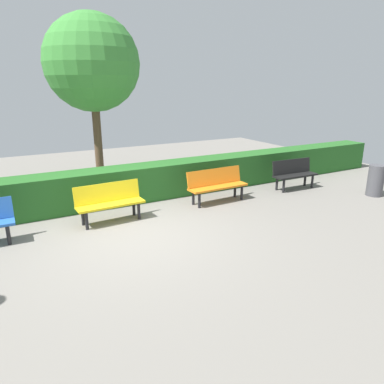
% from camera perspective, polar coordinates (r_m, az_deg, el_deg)
% --- Properties ---
extents(ground_plane, '(20.71, 20.71, 0.00)m').
position_cam_1_polar(ground_plane, '(7.51, -9.20, -6.60)').
color(ground_plane, gray).
extents(bench_black, '(1.41, 0.51, 0.86)m').
position_cam_1_polar(bench_black, '(10.88, 16.08, 3.00)').
color(bench_black, black).
rests_on(bench_black, ground_plane).
extents(bench_orange, '(1.64, 0.50, 0.86)m').
position_cam_1_polar(bench_orange, '(9.28, 3.99, 1.35)').
color(bench_orange, orange).
rests_on(bench_orange, ground_plane).
extents(bench_yellow, '(1.51, 0.52, 0.86)m').
position_cam_1_polar(bench_yellow, '(8.12, -13.14, -1.39)').
color(bench_yellow, yellow).
rests_on(bench_yellow, ground_plane).
extents(hedge_row, '(16.71, 0.80, 0.92)m').
position_cam_1_polar(hedge_row, '(9.63, -6.94, 1.70)').
color(hedge_row, '#266023').
rests_on(hedge_row, ground_plane).
extents(tree_near, '(2.66, 2.66, 4.87)m').
position_cam_1_polar(tree_near, '(10.81, -15.80, 19.26)').
color(tree_near, brown).
rests_on(tree_near, ground_plane).
extents(trash_bin, '(0.43, 0.43, 0.86)m').
position_cam_1_polar(trash_bin, '(11.02, 27.47, 1.66)').
color(trash_bin, '#4C4C51').
rests_on(trash_bin, ground_plane).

